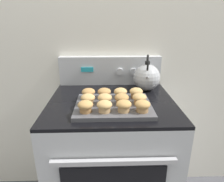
{
  "coord_description": "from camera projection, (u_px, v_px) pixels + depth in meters",
  "views": [
    {
      "loc": [
        -0.03,
        -0.75,
        1.39
      ],
      "look_at": [
        0.0,
        0.28,
        1.01
      ],
      "focal_mm": 32.0,
      "sensor_mm": 36.0,
      "label": 1
    }
  ],
  "objects": [
    {
      "name": "wall_back",
      "position": [
        110.0,
        45.0,
        1.43
      ],
      "size": [
        8.0,
        0.05,
        2.4
      ],
      "color": "silver",
      "rests_on": "ground_plane"
    },
    {
      "name": "stove_range",
      "position": [
        112.0,
        162.0,
        1.35
      ],
      "size": [
        0.74,
        0.69,
        0.92
      ],
      "color": "#B7BABF",
      "rests_on": "ground_plane"
    },
    {
      "name": "control_panel",
      "position": [
        110.0,
        71.0,
        1.44
      ],
      "size": [
        0.72,
        0.07,
        0.2
      ],
      "color": "#B7BABF",
      "rests_on": "stove_range"
    },
    {
      "name": "muffin_pan",
      "position": [
        113.0,
        106.0,
        1.08
      ],
      "size": [
        0.41,
        0.32,
        0.02
      ],
      "color": "#4C4C51",
      "rests_on": "stove_range"
    },
    {
      "name": "muffin_r0_c0",
      "position": [
        85.0,
        106.0,
        0.98
      ],
      "size": [
        0.08,
        0.08,
        0.06
      ],
      "color": "olive",
      "rests_on": "muffin_pan"
    },
    {
      "name": "muffin_r0_c1",
      "position": [
        104.0,
        106.0,
        0.98
      ],
      "size": [
        0.08,
        0.08,
        0.06
      ],
      "color": "tan",
      "rests_on": "muffin_pan"
    },
    {
      "name": "muffin_r0_c2",
      "position": [
        124.0,
        106.0,
        0.98
      ],
      "size": [
        0.08,
        0.08,
        0.06
      ],
      "color": "tan",
      "rests_on": "muffin_pan"
    },
    {
      "name": "muffin_r0_c3",
      "position": [
        142.0,
        106.0,
        0.98
      ],
      "size": [
        0.08,
        0.08,
        0.06
      ],
      "color": "#A37A4C",
      "rests_on": "muffin_pan"
    },
    {
      "name": "muffin_r1_c0",
      "position": [
        88.0,
        99.0,
        1.06
      ],
      "size": [
        0.08,
        0.08,
        0.06
      ],
      "color": "tan",
      "rests_on": "muffin_pan"
    },
    {
      "name": "muffin_r1_c1",
      "position": [
        105.0,
        99.0,
        1.07
      ],
      "size": [
        0.08,
        0.08,
        0.06
      ],
      "color": "olive",
      "rests_on": "muffin_pan"
    },
    {
      "name": "muffin_r1_c2",
      "position": [
        122.0,
        99.0,
        1.07
      ],
      "size": [
        0.08,
        0.08,
        0.06
      ],
      "color": "tan",
      "rests_on": "muffin_pan"
    },
    {
      "name": "muffin_r1_c3",
      "position": [
        139.0,
        99.0,
        1.07
      ],
      "size": [
        0.08,
        0.08,
        0.06
      ],
      "color": "tan",
      "rests_on": "muffin_pan"
    },
    {
      "name": "muffin_r2_c0",
      "position": [
        88.0,
        93.0,
        1.15
      ],
      "size": [
        0.08,
        0.08,
        0.06
      ],
      "color": "tan",
      "rests_on": "muffin_pan"
    },
    {
      "name": "muffin_r2_c1",
      "position": [
        104.0,
        93.0,
        1.15
      ],
      "size": [
        0.08,
        0.08,
        0.06
      ],
      "color": "#A37A4C",
      "rests_on": "muffin_pan"
    },
    {
      "name": "muffin_r2_c2",
      "position": [
        120.0,
        93.0,
        1.15
      ],
      "size": [
        0.08,
        0.08,
        0.06
      ],
      "color": "tan",
      "rests_on": "muffin_pan"
    },
    {
      "name": "muffin_r2_c3",
      "position": [
        136.0,
        93.0,
        1.16
      ],
      "size": [
        0.08,
        0.08,
        0.06
      ],
      "color": "olive",
      "rests_on": "muffin_pan"
    },
    {
      "name": "tea_kettle",
      "position": [
        147.0,
        77.0,
        1.32
      ],
      "size": [
        0.18,
        0.21,
        0.24
      ],
      "color": "#ADAFB5",
      "rests_on": "stove_range"
    }
  ]
}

